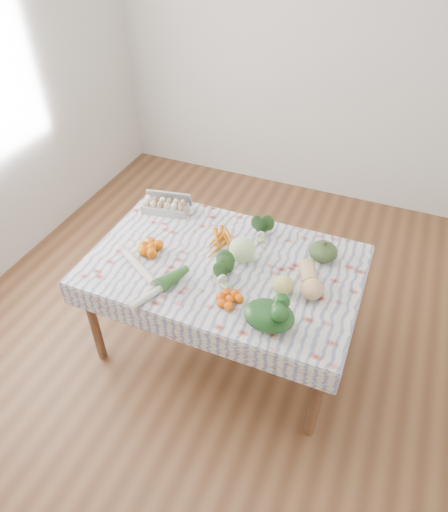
{
  "coord_description": "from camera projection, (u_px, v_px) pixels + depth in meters",
  "views": [
    {
      "loc": [
        0.81,
        -1.94,
        2.63
      ],
      "look_at": [
        0.0,
        0.0,
        0.82
      ],
      "focal_mm": 32.0,
      "sensor_mm": 36.0,
      "label": 1
    }
  ],
  "objects": [
    {
      "name": "ground",
      "position": [
        224.0,
        342.0,
        3.3
      ],
      "size": [
        4.5,
        4.5,
        0.0
      ],
      "primitive_type": "plane",
      "color": "brown",
      "rests_on": "ground"
    },
    {
      "name": "wall_back",
      "position": [
        323.0,
        50.0,
        3.96
      ],
      "size": [
        4.0,
        0.04,
        2.8
      ],
      "primitive_type": "cube",
      "color": "silver",
      "rests_on": "ground"
    },
    {
      "name": "dining_table",
      "position": [
        224.0,
        273.0,
        2.86
      ],
      "size": [
        1.6,
        1.0,
        0.75
      ],
      "color": "brown",
      "rests_on": "ground"
    },
    {
      "name": "tablecloth",
      "position": [
        224.0,
        264.0,
        2.81
      ],
      "size": [
        1.66,
        1.06,
        0.01
      ],
      "primitive_type": "cube",
      "color": "silver",
      "rests_on": "dining_table"
    },
    {
      "name": "egg_carton",
      "position": [
        165.0,
        207.0,
        3.19
      ],
      "size": [
        0.34,
        0.19,
        0.09
      ],
      "primitive_type": "cube",
      "rotation": [
        0.0,
        0.0,
        0.18
      ],
      "color": "#ABABA6",
      "rests_on": "tablecloth"
    },
    {
      "name": "carrot_bunch",
      "position": [
        219.0,
        242.0,
        2.93
      ],
      "size": [
        0.25,
        0.23,
        0.04
      ],
      "primitive_type": "cube",
      "rotation": [
        0.0,
        0.0,
        0.15
      ],
      "color": "#D46709",
      "rests_on": "tablecloth"
    },
    {
      "name": "kale_bunch",
      "position": [
        260.0,
        228.0,
        2.97
      ],
      "size": [
        0.19,
        0.18,
        0.13
      ],
      "primitive_type": "ellipsoid",
      "rotation": [
        0.0,
        0.0,
        0.43
      ],
      "color": "#1A3714",
      "rests_on": "tablecloth"
    },
    {
      "name": "kabocha_squash",
      "position": [
        323.0,
        251.0,
        2.8
      ],
      "size": [
        0.21,
        0.21,
        0.11
      ],
      "primitive_type": "ellipsoid",
      "rotation": [
        0.0,
        0.0,
        -0.19
      ],
      "color": "#3A5227",
      "rests_on": "tablecloth"
    },
    {
      "name": "cabbage",
      "position": [
        242.0,
        250.0,
        2.77
      ],
      "size": [
        0.21,
        0.21,
        0.16
      ],
      "primitive_type": "sphere",
      "rotation": [
        0.0,
        0.0,
        0.32
      ],
      "color": "#BBE38F",
      "rests_on": "tablecloth"
    },
    {
      "name": "butternut_squash",
      "position": [
        310.0,
        279.0,
        2.6
      ],
      "size": [
        0.22,
        0.3,
        0.13
      ],
      "primitive_type": "ellipsoid",
      "rotation": [
        0.0,
        0.0,
        0.4
      ],
      "color": "#DAB172",
      "rests_on": "tablecloth"
    },
    {
      "name": "orange_cluster",
      "position": [
        151.0,
        248.0,
        2.86
      ],
      "size": [
        0.22,
        0.22,
        0.07
      ],
      "primitive_type": "cube",
      "rotation": [
        0.0,
        0.0,
        0.03
      ],
      "color": "#DF5E05",
      "rests_on": "tablecloth"
    },
    {
      "name": "broccoli",
      "position": [
        218.0,
        272.0,
        2.66
      ],
      "size": [
        0.22,
        0.22,
        0.11
      ],
      "primitive_type": "ellipsoid",
      "rotation": [
        0.0,
        0.0,
        0.87
      ],
      "color": "#224A1D",
      "rests_on": "tablecloth"
    },
    {
      "name": "mandarin_cluster",
      "position": [
        230.0,
        299.0,
        2.54
      ],
      "size": [
        0.24,
        0.24,
        0.06
      ],
      "primitive_type": "cube",
      "rotation": [
        0.0,
        0.0,
        -0.39
      ],
      "color": "#FD5E09",
      "rests_on": "tablecloth"
    },
    {
      "name": "grapefruit",
      "position": [
        283.0,
        285.0,
        2.57
      ],
      "size": [
        0.15,
        0.15,
        0.12
      ],
      "primitive_type": "sphere",
      "rotation": [
        0.0,
        0.0,
        0.29
      ],
      "color": "#CDCF68",
      "rests_on": "tablecloth"
    },
    {
      "name": "spinach_bag",
      "position": [
        269.0,
        316.0,
        2.4
      ],
      "size": [
        0.31,
        0.26,
        0.12
      ],
      "primitive_type": "ellipsoid",
      "rotation": [
        0.0,
        0.0,
        -0.15
      ],
      "color": "#133513",
      "rests_on": "tablecloth"
    },
    {
      "name": "daikon",
      "position": [
        139.0,
        267.0,
        2.74
      ],
      "size": [
        0.34,
        0.23,
        0.05
      ],
      "primitive_type": "cylinder",
      "rotation": [
        1.57,
        0.0,
        1.04
      ],
      "color": "beige",
      "rests_on": "tablecloth"
    },
    {
      "name": "leek",
      "position": [
        159.0,
        289.0,
        2.6
      ],
      "size": [
        0.19,
        0.39,
        0.04
      ],
      "primitive_type": "cylinder",
      "rotation": [
        1.57,
        0.0,
        -0.39
      ],
      "color": "beige",
      "rests_on": "tablecloth"
    }
  ]
}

